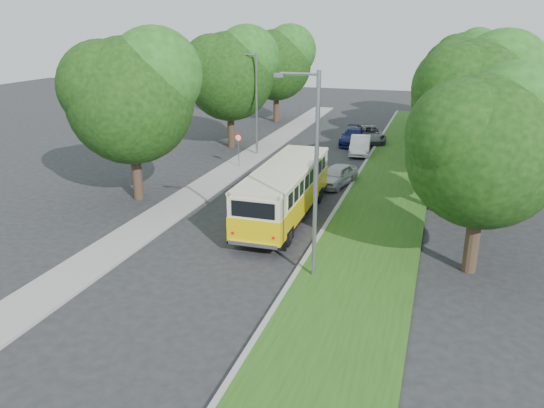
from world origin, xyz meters
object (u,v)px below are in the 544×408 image
(vintage_bus, at_px, (285,193))
(car_white, at_px, (360,145))
(lamppost_far, at_px, (255,100))
(car_blue, at_px, (353,137))
(car_silver, at_px, (337,175))
(lamppost_near, at_px, (314,171))
(car_grey, at_px, (369,134))

(vintage_bus, xyz_separation_m, car_white, (1.40, 15.48, -0.76))
(lamppost_far, distance_m, car_white, 8.68)
(vintage_bus, relative_size, car_white, 2.35)
(car_white, xyz_separation_m, car_blue, (-1.08, 3.16, -0.03))
(car_blue, bearing_deg, car_silver, -85.93)
(lamppost_near, height_order, car_silver, lamppost_near)
(lamppost_near, xyz_separation_m, car_white, (-1.45, 21.33, -3.69))
(lamppost_near, xyz_separation_m, lamppost_far, (-8.91, 18.50, -0.25))
(lamppost_near, bearing_deg, lamppost_far, 115.71)
(lamppost_near, xyz_separation_m, vintage_bus, (-2.85, 5.85, -2.93))
(lamppost_near, bearing_deg, car_white, 93.90)
(lamppost_far, relative_size, car_white, 1.82)
(vintage_bus, relative_size, car_grey, 2.03)
(lamppost_far, relative_size, vintage_bus, 0.77)
(car_white, bearing_deg, lamppost_near, -92.11)
(car_grey, bearing_deg, lamppost_far, -154.31)
(lamppost_near, bearing_deg, car_grey, 93.15)
(vintage_bus, bearing_deg, car_silver, 78.38)
(car_silver, distance_m, car_white, 8.73)
(lamppost_near, height_order, lamppost_far, lamppost_near)
(lamppost_near, height_order, car_white, lamppost_near)
(car_blue, bearing_deg, lamppost_far, -137.54)
(vintage_bus, relative_size, car_silver, 2.56)
(vintage_bus, height_order, car_blue, vintage_bus)
(car_white, height_order, car_blue, car_white)
(car_white, bearing_deg, car_blue, 102.85)
(lamppost_far, relative_size, car_blue, 1.69)
(lamppost_near, xyz_separation_m, car_silver, (-1.53, 12.60, -3.72))
(lamppost_far, distance_m, vintage_bus, 14.28)
(lamppost_near, bearing_deg, car_blue, 95.91)
(vintage_bus, bearing_deg, car_blue, 88.51)
(lamppost_far, relative_size, car_grey, 1.57)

